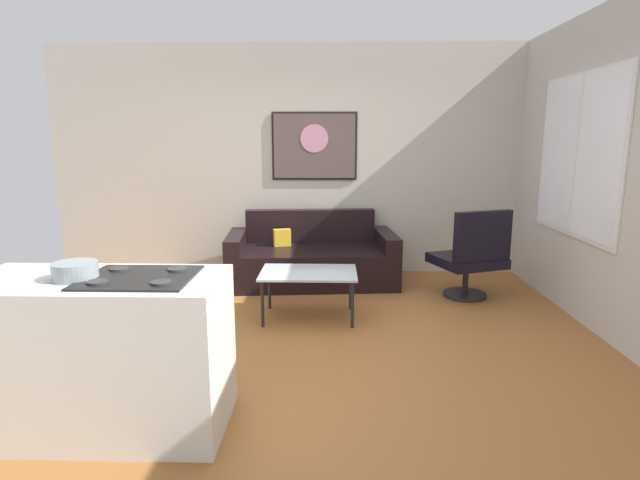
{
  "coord_description": "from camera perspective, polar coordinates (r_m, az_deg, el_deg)",
  "views": [
    {
      "loc": [
        0.31,
        -3.92,
        1.66
      ],
      "look_at": [
        0.19,
        0.9,
        0.7
      ],
      "focal_mm": 28.36,
      "sensor_mm": 36.0,
      "label": 1
    }
  ],
  "objects": [
    {
      "name": "window",
      "position": [
        5.33,
        27.06,
        8.46
      ],
      "size": [
        0.03,
        1.61,
        1.52
      ],
      "color": "silver"
    },
    {
      "name": "coffee_table",
      "position": [
        4.73,
        -1.29,
        -4.03
      ],
      "size": [
        0.89,
        0.6,
        0.45
      ],
      "color": "silver",
      "rests_on": "ground"
    },
    {
      "name": "ground",
      "position": [
        4.28,
        -2.88,
        -11.89
      ],
      "size": [
        6.4,
        6.4,
        0.04
      ],
      "primitive_type": "cube",
      "color": "#9B5F2D"
    },
    {
      "name": "kitchen_counter",
      "position": [
        3.23,
        -23.49,
        -11.67
      ],
      "size": [
        1.42,
        0.67,
        0.93
      ],
      "color": "silver",
      "rests_on": "ground"
    },
    {
      "name": "right_wall",
      "position": [
        4.82,
        30.4,
        6.64
      ],
      "size": [
        0.05,
        6.4,
        2.8
      ],
      "primitive_type": "cube",
      "color": "beige",
      "rests_on": "ground"
    },
    {
      "name": "armchair",
      "position": [
        5.51,
        16.76,
        -1.79
      ],
      "size": [
        0.82,
        0.81,
        0.96
      ],
      "color": "black",
      "rests_on": "ground"
    },
    {
      "name": "mixing_bowl",
      "position": [
        3.09,
        -25.91,
        -3.18
      ],
      "size": [
        0.24,
        0.24,
        0.1
      ],
      "color": "gray",
      "rests_on": "kitchen_counter"
    },
    {
      "name": "back_wall",
      "position": [
        6.36,
        -1.34,
        8.92
      ],
      "size": [
        6.4,
        0.05,
        2.8
      ],
      "primitive_type": "cube",
      "color": "beige",
      "rests_on": "ground"
    },
    {
      "name": "couch",
      "position": [
        5.95,
        -0.97,
        -2.2
      ],
      "size": [
        2.01,
        1.11,
        0.82
      ],
      "color": "black",
      "rests_on": "ground"
    },
    {
      "name": "wall_painting",
      "position": [
        6.3,
        -0.64,
        10.57
      ],
      "size": [
        1.05,
        0.03,
        0.83
      ],
      "color": "black"
    }
  ]
}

